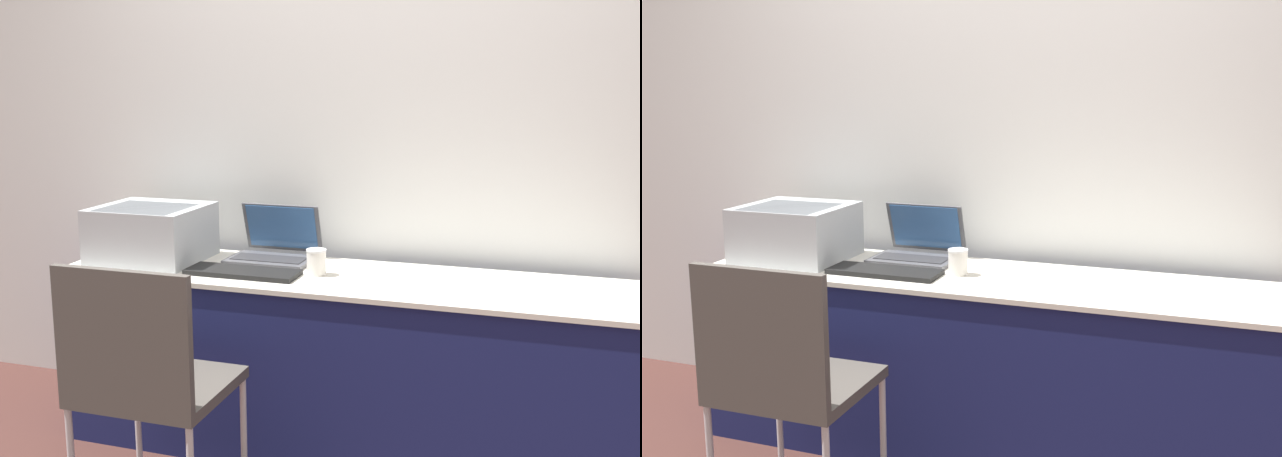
{
  "view_description": "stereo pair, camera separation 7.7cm",
  "coord_description": "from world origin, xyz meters",
  "views": [
    {
      "loc": [
        0.8,
        -2.49,
        1.5
      ],
      "look_at": [
        -0.11,
        0.31,
        0.92
      ],
      "focal_mm": 42.0,
      "sensor_mm": 36.0,
      "label": 1
    },
    {
      "loc": [
        0.87,
        -2.47,
        1.5
      ],
      "look_at": [
        -0.11,
        0.31,
        0.92
      ],
      "focal_mm": 42.0,
      "sensor_mm": 36.0,
      "label": 2
    }
  ],
  "objects": [
    {
      "name": "printer",
      "position": [
        -0.87,
        0.29,
        0.87
      ],
      "size": [
        0.44,
        0.41,
        0.23
      ],
      "color": "#B2B7BC",
      "rests_on": "table"
    },
    {
      "name": "wall_back",
      "position": [
        0.0,
        0.67,
        1.3
      ],
      "size": [
        8.0,
        0.05,
        2.6
      ],
      "color": "silver",
      "rests_on": "ground_plane"
    },
    {
      "name": "laptop_left",
      "position": [
        -0.37,
        0.46,
        0.79
      ],
      "size": [
        0.36,
        0.3,
        0.23
      ],
      "color": "#4C4C51",
      "rests_on": "table"
    },
    {
      "name": "table",
      "position": [
        0.0,
        0.28,
        0.37
      ],
      "size": [
        2.32,
        0.58,
        0.74
      ],
      "color": "#191E51",
      "rests_on": "ground_plane"
    },
    {
      "name": "chair",
      "position": [
        -0.47,
        -0.45,
        0.55
      ],
      "size": [
        0.48,
        0.45,
        0.93
      ],
      "color": "#4C4742",
      "rests_on": "ground_plane"
    },
    {
      "name": "coffee_cup",
      "position": [
        -0.11,
        0.26,
        0.8
      ],
      "size": [
        0.08,
        0.08,
        0.1
      ],
      "color": "white",
      "rests_on": "table"
    },
    {
      "name": "external_keyboard",
      "position": [
        -0.39,
        0.17,
        0.75
      ],
      "size": [
        0.46,
        0.16,
        0.02
      ],
      "color": "black",
      "rests_on": "table"
    }
  ]
}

